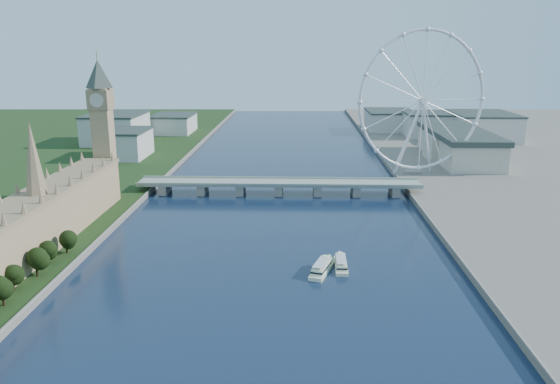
{
  "coord_description": "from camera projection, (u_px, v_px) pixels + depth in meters",
  "views": [
    {
      "loc": [
        14.91,
        -114.02,
        110.18
      ],
      "look_at": [
        3.95,
        210.0,
        25.0
      ],
      "focal_mm": 35.0,
      "sensor_mm": 36.0,
      "label": 1
    }
  ],
  "objects": [
    {
      "name": "parliament_range",
      "position": [
        40.0,
        220.0,
        302.52
      ],
      "size": [
        24.0,
        200.0,
        70.0
      ],
      "color": "tan",
      "rests_on": "ground"
    },
    {
      "name": "big_ben",
      "position": [
        101.0,
        111.0,
        394.69
      ],
      "size": [
        20.02,
        20.02,
        110.0
      ],
      "color": "tan",
      "rests_on": "ground"
    },
    {
      "name": "westminster_bridge",
      "position": [
        279.0,
        185.0,
        427.0
      ],
      "size": [
        220.0,
        22.0,
        9.5
      ],
      "color": "gray",
      "rests_on": "ground"
    },
    {
      "name": "london_eye",
      "position": [
        423.0,
        101.0,
        460.85
      ],
      "size": [
        113.6,
        39.12,
        124.3
      ],
      "color": "silver",
      "rests_on": "ground"
    },
    {
      "name": "county_hall",
      "position": [
        457.0,
        162.0,
        548.63
      ],
      "size": [
        54.0,
        144.0,
        35.0
      ],
      "primitive_type": null,
      "color": "beige",
      "rests_on": "ground"
    },
    {
      "name": "city_skyline",
      "position": [
        318.0,
        127.0,
        674.5
      ],
      "size": [
        505.0,
        280.0,
        32.0
      ],
      "color": "beige",
      "rests_on": "ground"
    },
    {
      "name": "tour_boat_near",
      "position": [
        341.0,
        268.0,
        283.33
      ],
      "size": [
        7.13,
        26.5,
        5.8
      ],
      "primitive_type": null,
      "rotation": [
        0.0,
        0.0,
        -0.02
      ],
      "color": "#EAEAC3",
      "rests_on": "ground"
    },
    {
      "name": "tour_boat_far",
      "position": [
        322.0,
        272.0,
        277.78
      ],
      "size": [
        15.61,
        29.09,
        6.23
      ],
      "primitive_type": null,
      "rotation": [
        0.0,
        0.0,
        -0.32
      ],
      "color": "#E6F3CB",
      "rests_on": "ground"
    }
  ]
}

